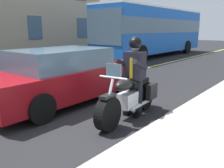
{
  "coord_description": "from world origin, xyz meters",
  "views": [
    {
      "loc": [
        3.75,
        4.09,
        1.89
      ],
      "look_at": [
        -0.13,
        0.97,
        0.75
      ],
      "focal_mm": 38.59,
      "sensor_mm": 36.0,
      "label": 1
    }
  ],
  "objects_px": {
    "motorcycle_main": "(130,97)",
    "rider_main": "(134,69)",
    "bus_near": "(154,29)",
    "car_dark": "(65,75)"
  },
  "relations": [
    {
      "from": "motorcycle_main",
      "to": "car_dark",
      "type": "bearing_deg",
      "value": -89.35
    },
    {
      "from": "motorcycle_main",
      "to": "rider_main",
      "type": "bearing_deg",
      "value": -173.56
    },
    {
      "from": "car_dark",
      "to": "motorcycle_main",
      "type": "bearing_deg",
      "value": 90.65
    },
    {
      "from": "rider_main",
      "to": "bus_near",
      "type": "relative_size",
      "value": 0.16
    },
    {
      "from": "motorcycle_main",
      "to": "car_dark",
      "type": "xyz_separation_m",
      "value": [
        0.02,
        -2.06,
        0.24
      ]
    },
    {
      "from": "bus_near",
      "to": "car_dark",
      "type": "relative_size",
      "value": 2.4
    },
    {
      "from": "motorcycle_main",
      "to": "bus_near",
      "type": "xyz_separation_m",
      "value": [
        -11.4,
        -5.8,
        1.42
      ]
    },
    {
      "from": "motorcycle_main",
      "to": "rider_main",
      "type": "distance_m",
      "value": 0.61
    },
    {
      "from": "motorcycle_main",
      "to": "bus_near",
      "type": "bearing_deg",
      "value": -153.05
    },
    {
      "from": "rider_main",
      "to": "car_dark",
      "type": "distance_m",
      "value": 2.08
    }
  ]
}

